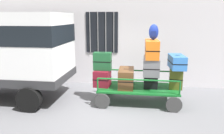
{
  "coord_description": "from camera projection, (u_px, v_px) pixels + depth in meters",
  "views": [
    {
      "loc": [
        0.84,
        -5.96,
        2.58
      ],
      "look_at": [
        -0.06,
        0.59,
        1.09
      ],
      "focal_mm": 35.94,
      "sensor_mm": 36.0,
      "label": 1
    }
  ],
  "objects": [
    {
      "name": "suitcase_left_middle",
      "position": [
        102.0,
        61.0,
        6.81
      ],
      "size": [
        0.55,
        0.29,
        0.55
      ],
      "color": "#194C28",
      "rests_on": "suitcase_left_bottom"
    },
    {
      "name": "cart_railing",
      "position": [
        138.0,
        76.0,
        6.73
      ],
      "size": [
        2.32,
        1.15,
        0.41
      ],
      "color": "#146023",
      "rests_on": "luggage_cart"
    },
    {
      "name": "luggage_cart",
      "position": [
        138.0,
        90.0,
        6.82
      ],
      "size": [
        2.44,
        1.29,
        0.49
      ],
      "color": "#146023",
      "rests_on": "ground"
    },
    {
      "name": "suitcase_midleft_bottom",
      "position": [
        126.0,
        78.0,
        6.78
      ],
      "size": [
        0.48,
        0.92,
        0.56
      ],
      "color": "brown",
      "rests_on": "luggage_cart"
    },
    {
      "name": "suitcase_midright_bottom",
      "position": [
        176.0,
        79.0,
        6.59
      ],
      "size": [
        0.4,
        0.35,
        0.62
      ],
      "color": "#4C5119",
      "rests_on": "luggage_cart"
    },
    {
      "name": "ground_plane",
      "position": [
        111.0,
        108.0,
        6.44
      ],
      "size": [
        40.0,
        40.0,
        0.0
      ],
      "primitive_type": "plane",
      "color": "slate"
    },
    {
      "name": "van",
      "position": [
        0.0,
        47.0,
        6.98
      ],
      "size": [
        4.25,
        2.06,
        2.7
      ],
      "color": "white",
      "rests_on": "ground"
    },
    {
      "name": "backpack",
      "position": [
        154.0,
        32.0,
        6.39
      ],
      "size": [
        0.27,
        0.22,
        0.44
      ],
      "color": "navy",
      "rests_on": "suitcase_center_top"
    },
    {
      "name": "suitcase_center_top",
      "position": [
        152.0,
        49.0,
        6.46
      ],
      "size": [
        0.4,
        0.93,
        0.52
      ],
      "color": "orange",
      "rests_on": "suitcase_center_middle"
    },
    {
      "name": "suitcase_midright_middle",
      "position": [
        177.0,
        62.0,
        6.47
      ],
      "size": [
        0.47,
        0.83,
        0.39
      ],
      "color": "#3372C6",
      "rests_on": "suitcase_midright_bottom"
    },
    {
      "name": "suitcase_left_bottom",
      "position": [
        102.0,
        78.0,
        6.85
      ],
      "size": [
        0.52,
        0.52,
        0.5
      ],
      "color": "maroon",
      "rests_on": "luggage_cart"
    },
    {
      "name": "suitcase_center_middle",
      "position": [
        151.0,
        66.0,
        6.64
      ],
      "size": [
        0.48,
        1.0,
        0.49
      ],
      "color": "slate",
      "rests_on": "suitcase_center_bottom"
    },
    {
      "name": "suitcase_center_bottom",
      "position": [
        151.0,
        81.0,
        6.71
      ],
      "size": [
        0.42,
        0.41,
        0.42
      ],
      "color": "black",
      "rests_on": "luggage_cart"
    },
    {
      "name": "building_wall",
      "position": [
        121.0,
        19.0,
        8.33
      ],
      "size": [
        12.0,
        0.38,
        5.0
      ],
      "color": "silver",
      "rests_on": "ground"
    }
  ]
}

